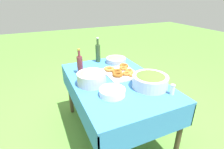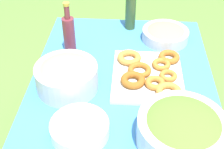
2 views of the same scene
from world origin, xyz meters
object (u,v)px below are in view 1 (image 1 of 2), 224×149
plate_stack (112,92)px  bread_bowl (116,60)px  donut_platter (121,72)px  salad_bowl (150,80)px  olive_oil_bottle (98,53)px  pasta_bowl (92,77)px  wine_bottle (80,64)px

plate_stack → bread_bowl: bearing=-27.9°
donut_platter → salad_bowl: bearing=-164.2°
plate_stack → olive_oil_bottle: bearing=-12.0°
plate_stack → bread_bowl: 0.81m
pasta_bowl → wine_bottle: (0.29, 0.04, 0.04)m
pasta_bowl → donut_platter: (0.10, -0.38, -0.05)m
pasta_bowl → donut_platter: bearing=-74.9°
salad_bowl → pasta_bowl: pasta_bowl is taller
pasta_bowl → plate_stack: pasta_bowl is taller
donut_platter → wine_bottle: 0.47m
salad_bowl → olive_oil_bottle: 0.88m
pasta_bowl → bread_bowl: 0.65m
pasta_bowl → wine_bottle: size_ratio=0.99×
plate_stack → pasta_bowl: bearing=19.7°
pasta_bowl → olive_oil_bottle: size_ratio=0.88×
pasta_bowl → wine_bottle: wine_bottle is taller
pasta_bowl → olive_oil_bottle: olive_oil_bottle is taller
salad_bowl → pasta_bowl: 0.57m
pasta_bowl → olive_oil_bottle: 0.63m
plate_stack → olive_oil_bottle: (0.84, -0.18, 0.10)m
donut_platter → bread_bowl: (0.34, -0.10, 0.02)m
plate_stack → olive_oil_bottle: olive_oil_bottle is taller
salad_bowl → pasta_bowl: bearing=59.5°
salad_bowl → olive_oil_bottle: size_ratio=1.05×
olive_oil_bottle → bread_bowl: size_ratio=1.25×
bread_bowl → olive_oil_bottle: bearing=58.6°
donut_platter → plate_stack: plate_stack is taller
wine_bottle → pasta_bowl: bearing=-172.9°
salad_bowl → donut_platter: (0.39, 0.11, -0.05)m
wine_bottle → olive_oil_bottle: bearing=-48.8°
plate_stack → wine_bottle: bearing=13.4°
salad_bowl → wine_bottle: (0.58, 0.53, 0.04)m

